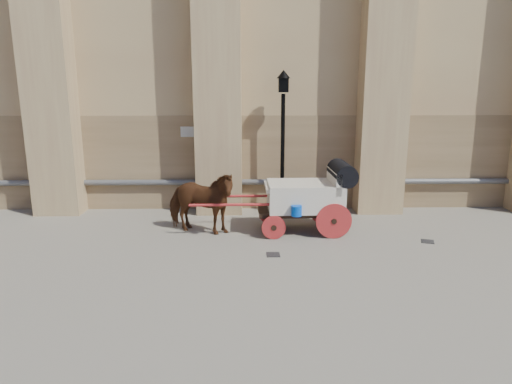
{
  "coord_description": "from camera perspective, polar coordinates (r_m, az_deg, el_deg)",
  "views": [
    {
      "loc": [
        -0.12,
        -10.39,
        3.94
      ],
      "look_at": [
        0.11,
        1.52,
        1.13
      ],
      "focal_mm": 32.0,
      "sensor_mm": 36.0,
      "label": 1
    }
  ],
  "objects": [
    {
      "name": "drain_grate_near",
      "position": [
        10.93,
        2.16,
        -7.82
      ],
      "size": [
        0.32,
        0.32,
        0.01
      ],
      "primitive_type": "cube",
      "rotation": [
        0.0,
        0.0,
        0.01
      ],
      "color": "black",
      "rests_on": "ground"
    },
    {
      "name": "horse",
      "position": [
        12.3,
        -6.98,
        -1.28
      ],
      "size": [
        2.24,
        1.54,
        1.73
      ],
      "primitive_type": "imported",
      "rotation": [
        0.0,
        0.0,
        1.25
      ],
      "color": "#572F1B",
      "rests_on": "ground"
    },
    {
      "name": "drain_grate_far",
      "position": [
        12.59,
        20.65,
        -5.8
      ],
      "size": [
        0.4,
        0.4,
        0.01
      ],
      "primitive_type": "cube",
      "rotation": [
        0.0,
        0.0,
        -0.31
      ],
      "color": "black",
      "rests_on": "ground"
    },
    {
      "name": "ground",
      "position": [
        11.11,
        -0.4,
        -7.48
      ],
      "size": [
        90.0,
        90.0,
        0.0
      ],
      "primitive_type": "plane",
      "color": "#6F685B",
      "rests_on": "ground"
    },
    {
      "name": "street_lamp",
      "position": [
        13.9,
        3.36,
        6.62
      ],
      "size": [
        0.41,
        0.41,
        4.36
      ],
      "color": "black",
      "rests_on": "ground"
    },
    {
      "name": "carriage",
      "position": [
        12.45,
        6.79,
        -0.31
      ],
      "size": [
        4.4,
        1.58,
        1.92
      ],
      "rotation": [
        0.0,
        0.0,
        0.02
      ],
      "color": "black",
      "rests_on": "ground"
    }
  ]
}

